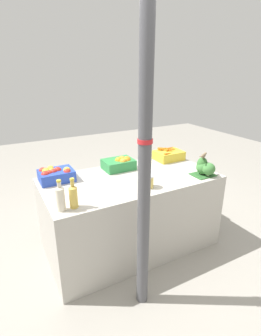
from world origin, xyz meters
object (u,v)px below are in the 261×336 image
object	(u,v)px
carrot_crate	(169,155)
support_pole	(145,151)
juice_bottle_golden	(73,196)
apple_crate	(55,174)
broccoli_pile	(204,168)
juice_bottle_cloudy	(60,198)
orange_crate	(120,163)
sparrow_bird	(204,155)
pickle_jar	(148,181)

from	to	relation	value
carrot_crate	support_pole	bearing A→B (deg)	-133.92
support_pole	juice_bottle_golden	bearing A→B (deg)	137.49
support_pole	apple_crate	xyz separation A→B (m)	(-0.41, 0.95, -0.43)
apple_crate	juice_bottle_golden	size ratio (longest dim) A/B	1.30
broccoli_pile	juice_bottle_cloudy	bearing A→B (deg)	-179.31
orange_crate	juice_bottle_cloudy	size ratio (longest dim) A/B	1.27
broccoli_pile	sparrow_bird	world-z (taller)	sparrow_bird
juice_bottle_golden	pickle_jar	size ratio (longest dim) A/B	2.05
apple_crate	broccoli_pile	xyz separation A→B (m)	(1.35, -0.57, 0.01)
support_pole	juice_bottle_cloudy	distance (m)	0.73
juice_bottle_cloudy	broccoli_pile	bearing A→B (deg)	0.69
pickle_jar	apple_crate	bearing A→B (deg)	142.04
apple_crate	broccoli_pile	world-z (taller)	broccoli_pile
juice_bottle_cloudy	pickle_jar	distance (m)	0.79
juice_bottle_golden	sparrow_bird	world-z (taller)	juice_bottle_golden
support_pole	pickle_jar	bearing A→B (deg)	54.53
juice_bottle_golden	support_pole	bearing A→B (deg)	-42.51
broccoli_pile	juice_bottle_cloudy	size ratio (longest dim) A/B	0.88
support_pole	juice_bottle_golden	world-z (taller)	support_pole
juice_bottle_cloudy	sparrow_bird	distance (m)	1.42
support_pole	juice_bottle_cloudy	world-z (taller)	support_pole
carrot_crate	broccoli_pile	distance (m)	0.57
support_pole	sparrow_bird	xyz separation A→B (m)	(0.92, 0.39, -0.29)
support_pole	apple_crate	distance (m)	1.12
carrot_crate	juice_bottle_golden	size ratio (longest dim) A/B	1.30
support_pole	carrot_crate	world-z (taller)	support_pole
broccoli_pile	pickle_jar	world-z (taller)	broccoli_pile
apple_crate	juice_bottle_golden	distance (m)	0.59
juice_bottle_golden	pickle_jar	xyz separation A→B (m)	(0.69, 0.04, -0.04)
support_pole	carrot_crate	size ratio (longest dim) A/B	8.10
apple_crate	sparrow_bird	world-z (taller)	sparrow_bird
juice_bottle_cloudy	carrot_crate	bearing A→B (deg)	22.42
juice_bottle_golden	sparrow_bird	bearing A→B (deg)	1.11
pickle_jar	sparrow_bird	world-z (taller)	sparrow_bird
broccoli_pile	juice_bottle_golden	xyz separation A→B (m)	(-1.34, -0.02, 0.02)
juice_bottle_cloudy	juice_bottle_golden	bearing A→B (deg)	0.00
juice_bottle_cloudy	sparrow_bird	world-z (taller)	juice_bottle_cloudy
support_pole	apple_crate	bearing A→B (deg)	113.15
carrot_crate	pickle_jar	size ratio (longest dim) A/B	2.67
apple_crate	sparrow_bird	distance (m)	1.45
sparrow_bird	juice_bottle_cloudy	bearing A→B (deg)	159.89
juice_bottle_golden	juice_bottle_cloudy	bearing A→B (deg)	180.00
carrot_crate	juice_bottle_golden	bearing A→B (deg)	-156.10
orange_crate	sparrow_bird	world-z (taller)	sparrow_bird
support_pole	sparrow_bird	bearing A→B (deg)	23.20
orange_crate	juice_bottle_cloudy	bearing A→B (deg)	-143.49
broccoli_pile	sparrow_bird	bearing A→B (deg)	157.47
juice_bottle_cloudy	juice_bottle_golden	xyz separation A→B (m)	(0.10, 0.00, -0.01)
carrot_crate	broccoli_pile	xyz separation A→B (m)	(0.02, -0.57, 0.02)
apple_crate	orange_crate	distance (m)	0.68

